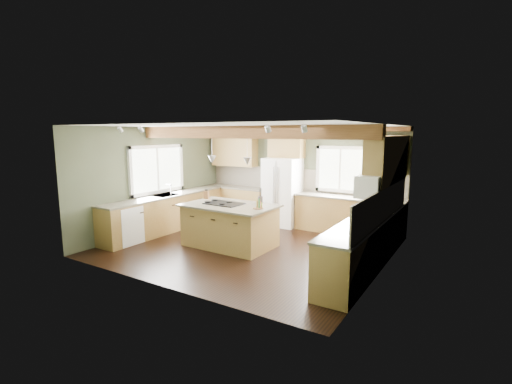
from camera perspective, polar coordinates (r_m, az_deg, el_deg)
The scene contains 37 objects.
floor at distance 8.16m, azimuth -1.16°, elevation -8.44°, with size 5.60×5.60×0.00m, color black.
ceiling at distance 7.78m, azimuth -1.22°, elevation 10.14°, with size 5.60×5.60×0.00m, color silver.
wall_back at distance 10.04m, azimuth 6.62°, elevation 2.42°, with size 5.60×5.60×0.00m, color #454B35.
wall_left at distance 9.67m, azimuth -15.25°, elevation 1.90°, with size 5.00×5.00×0.00m, color #454B35.
wall_right at distance 6.78m, azimuth 19.08°, elevation -1.26°, with size 5.00×5.00×0.00m, color #454B35.
ceiling_beam at distance 7.67m, azimuth -1.76°, elevation 9.18°, with size 5.55×0.26×0.26m, color #512E17.
soffit_trim at distance 9.88m, azimuth 6.51°, elevation 9.52°, with size 5.55×0.20×0.10m, color #512E17.
backsplash_back at distance 10.03m, azimuth 6.58°, elevation 1.90°, with size 5.58×0.03×0.58m, color brown.
backsplash_right at distance 6.85m, azimuth 19.01°, elevation -1.92°, with size 0.03×3.70×0.58m, color brown.
base_cab_back_left at distance 10.80m, azimuth -2.77°, elevation -1.68°, with size 2.02×0.60×0.88m, color brown.
counter_back_left at distance 10.72m, azimuth -2.79°, elevation 0.74°, with size 2.06×0.64×0.04m, color #453F32.
base_cab_back_right at distance 9.37m, azimuth 14.02°, elevation -3.62°, with size 2.62×0.60×0.88m, color brown.
counter_back_right at distance 9.28m, azimuth 14.13°, elevation -0.85°, with size 2.66×0.64×0.04m, color #453F32.
base_cab_left at distance 9.63m, azimuth -13.59°, elevation -3.25°, with size 0.60×3.70×0.88m, color brown.
counter_left at distance 9.54m, azimuth -13.70°, elevation -0.55°, with size 0.64×3.74×0.04m, color #453F32.
base_cab_right at distance 7.09m, azimuth 16.43°, elevation -7.83°, with size 0.60×3.70×0.88m, color brown.
counter_right at distance 6.97m, azimuth 16.60°, elevation -4.21°, with size 0.64×3.74×0.04m, color #453F32.
upper_cab_back_left at distance 10.83m, azimuth -3.33°, elevation 6.40°, with size 1.40×0.35×0.90m, color brown.
upper_cab_over_fridge at distance 9.95m, azimuth 4.71°, elevation 7.30°, with size 0.96×0.35×0.70m, color brown.
upper_cab_right at distance 7.61m, azimuth 19.58°, elevation 4.74°, with size 0.35×2.20×0.90m, color brown.
upper_cab_back_corner at distance 9.07m, azimuth 19.52°, elevation 5.37°, with size 0.90×0.35×0.90m, color brown.
window_left at distance 9.66m, azimuth -15.01°, elevation 3.40°, with size 0.04×1.60×1.05m, color white.
window_back at distance 9.56m, azimuth 12.85°, elevation 3.43°, with size 1.10×0.04×1.00m, color white.
sink at distance 9.54m, azimuth -13.70°, elevation -0.52°, with size 0.50×0.65×0.03m, color #262628.
faucet at distance 9.39m, azimuth -12.96°, elevation 0.25°, with size 0.02×0.02×0.28m, color #B2B2B7.
dishwasher at distance 8.79m, azimuth -19.60°, elevation -4.78°, with size 0.60×0.60×0.84m, color white.
oven at distance 5.91m, azimuth 12.87°, elevation -11.21°, with size 0.60×0.72×0.84m, color white.
microwave at distance 6.74m, azimuth 17.28°, elevation 0.93°, with size 0.40×0.70×0.38m, color white.
pendant_left at distance 8.21m, azimuth -6.77°, elevation 5.00°, with size 0.18×0.18×0.16m, color #B2B2B7.
pendant_right at distance 7.65m, azimuth -1.36°, elevation 4.76°, with size 0.18×0.18×0.16m, color #B2B2B7.
refrigerator at distance 9.89m, azimuth 4.07°, elevation 0.01°, with size 0.90×0.74×1.80m, color white.
island at distance 8.15m, azimuth -4.04°, elevation -5.26°, with size 1.86×1.14×0.88m, color brown.
island_top at distance 8.05m, azimuth -4.08°, elevation -2.09°, with size 1.98×1.26×0.04m, color #453F32.
cooktop at distance 8.14m, azimuth -4.96°, elevation -1.76°, with size 0.81×0.54×0.02m, color black.
knife_block at distance 8.80m, azimuth -7.65°, elevation -0.44°, with size 0.11×0.08×0.19m, color brown.
utensil_crock at distance 8.14m, azimuth 0.66°, elevation -1.24°, with size 0.12×0.12×0.16m, color #3C3430.
bottle_tray at distance 7.59m, azimuth 0.35°, elevation -1.83°, with size 0.22×0.22×0.20m, color brown, non-canonical shape.
Camera 1 is at (4.24, -6.52, 2.46)m, focal length 26.00 mm.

